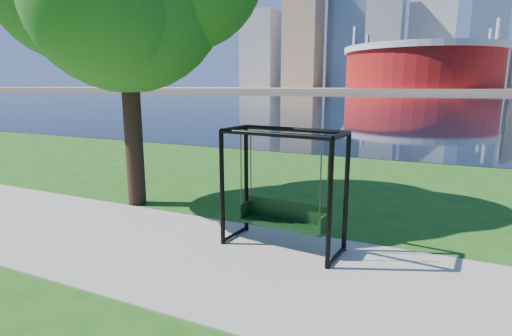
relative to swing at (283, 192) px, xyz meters
The scene contains 7 objects.
ground 1.47m from the swing, 135.64° to the right, with size 900.00×900.00×0.00m, color #1E5114.
path 1.72m from the swing, 118.95° to the right, with size 120.00×4.00×0.03m, color #9E937F.
river 101.42m from the swing, 90.34° to the left, with size 900.00×180.00×0.02m, color black.
far_bank 305.41m from the swing, 90.11° to the left, with size 900.00×228.00×2.00m, color #937F60.
stadium 235.01m from the swing, 92.59° to the left, with size 83.00×83.00×32.00m.
skyline 320.72m from the swing, 90.88° to the left, with size 392.00×66.00×96.50m.
swing is the anchor object (origin of this frame).
Camera 1 is at (3.43, -6.76, 3.32)m, focal length 28.00 mm.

